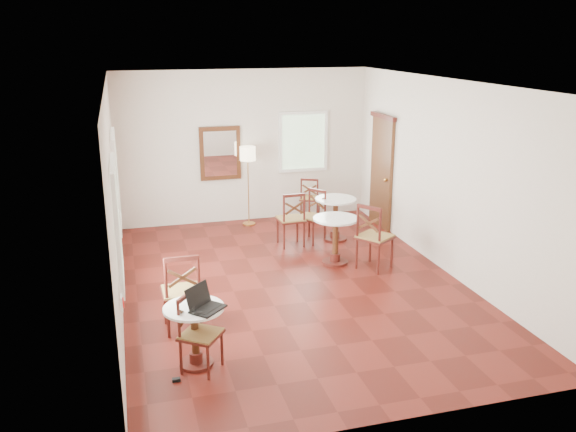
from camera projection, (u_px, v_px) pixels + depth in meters
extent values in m
plane|color=#57150E|center=(293.00, 285.00, 9.16)|extent=(7.00, 7.00, 0.00)
cube|color=silver|center=(245.00, 147.00, 11.95)|extent=(5.00, 0.02, 3.00)
cube|color=silver|center=(400.00, 280.00, 5.49)|extent=(5.00, 0.02, 3.00)
cube|color=silver|center=(114.00, 201.00, 8.08)|extent=(0.02, 7.00, 3.00)
cube|color=silver|center=(449.00, 178.00, 9.36)|extent=(0.02, 7.00, 3.00)
cube|color=white|center=(294.00, 83.00, 8.29)|extent=(5.00, 7.00, 0.02)
cube|color=#593319|center=(381.00, 173.00, 11.70)|extent=(0.06, 0.90, 2.10)
cube|color=#4E1A13|center=(383.00, 116.00, 11.37)|extent=(0.08, 1.02, 0.08)
sphere|color=#BF8C3F|center=(385.00, 180.00, 11.40)|extent=(0.07, 0.07, 0.07)
cube|color=#4E2814|center=(220.00, 153.00, 11.82)|extent=(0.80, 0.05, 1.05)
cube|color=white|center=(220.00, 154.00, 11.79)|extent=(0.64, 0.02, 0.88)
cube|color=white|center=(122.00, 303.00, 6.31)|extent=(0.02, 0.16, 0.16)
torus|color=red|center=(123.00, 303.00, 6.32)|extent=(0.02, 0.12, 0.12)
cube|color=white|center=(116.00, 223.00, 6.97)|extent=(0.06, 1.22, 1.42)
cube|color=white|center=(116.00, 180.00, 9.00)|extent=(0.06, 1.22, 1.42)
cube|color=white|center=(303.00, 142.00, 12.22)|extent=(1.02, 0.06, 1.22)
cylinder|color=#4E1A13|center=(196.00, 363.00, 6.94)|extent=(0.39, 0.39, 0.04)
cylinder|color=#4E1A13|center=(196.00, 357.00, 6.92)|extent=(0.16, 0.16, 0.12)
cylinder|color=#4E2814|center=(195.00, 334.00, 6.83)|extent=(0.09, 0.09, 0.59)
cylinder|color=#4E1A13|center=(194.00, 312.00, 6.76)|extent=(0.14, 0.14, 0.06)
cylinder|color=white|center=(194.00, 308.00, 6.74)|extent=(0.69, 0.69, 0.03)
cylinder|color=#4E1A13|center=(335.00, 262.00, 10.01)|extent=(0.42, 0.42, 0.04)
cylinder|color=#4E1A13|center=(335.00, 257.00, 9.99)|extent=(0.17, 0.17, 0.13)
cylinder|color=#4E2814|center=(335.00, 239.00, 9.90)|extent=(0.10, 0.10, 0.64)
cylinder|color=#4E1A13|center=(336.00, 222.00, 9.81)|extent=(0.15, 0.15, 0.06)
cylinder|color=white|center=(336.00, 219.00, 9.80)|extent=(0.74, 0.74, 0.03)
cylinder|color=#4E1A13|center=(335.00, 239.00, 11.15)|extent=(0.43, 0.43, 0.04)
cylinder|color=#4E1A13|center=(335.00, 234.00, 11.13)|extent=(0.17, 0.17, 0.13)
cylinder|color=#4E2814|center=(335.00, 218.00, 11.04)|extent=(0.10, 0.10, 0.64)
cylinder|color=#4E1A13|center=(336.00, 202.00, 10.95)|extent=(0.15, 0.15, 0.06)
cylinder|color=white|center=(336.00, 199.00, 10.94)|extent=(0.74, 0.74, 0.03)
cylinder|color=#4E1A13|center=(196.00, 302.00, 7.97)|extent=(0.04, 0.04, 0.50)
cylinder|color=#4E1A13|center=(200.00, 315.00, 7.60)|extent=(0.04, 0.04, 0.50)
cylinder|color=#4E1A13|center=(165.00, 306.00, 7.86)|extent=(0.04, 0.04, 0.50)
cylinder|color=#4E1A13|center=(168.00, 319.00, 7.49)|extent=(0.04, 0.04, 0.50)
cube|color=#4E1A13|center=(181.00, 292.00, 7.66)|extent=(0.50, 0.50, 0.03)
cube|color=olive|center=(181.00, 291.00, 7.65)|extent=(0.47, 0.47, 0.04)
cylinder|color=#4E1A13|center=(199.00, 277.00, 7.45)|extent=(0.04, 0.04, 0.55)
cylinder|color=#4E1A13|center=(166.00, 280.00, 7.34)|extent=(0.04, 0.04, 0.55)
cube|color=#4E1A13|center=(181.00, 259.00, 7.32)|extent=(0.42, 0.05, 0.06)
cube|color=#4E2814|center=(182.00, 277.00, 7.39)|extent=(0.36, 0.03, 0.24)
cube|color=#4E2814|center=(182.00, 277.00, 7.39)|extent=(0.36, 0.03, 0.24)
cylinder|color=#4E1A13|center=(208.00, 363.00, 6.58)|extent=(0.03, 0.03, 0.42)
cylinder|color=#4E1A13|center=(181.00, 357.00, 6.70)|extent=(0.03, 0.03, 0.42)
cylinder|color=#4E1A13|center=(222.00, 348.00, 6.89)|extent=(0.03, 0.03, 0.42)
cylinder|color=#4E1A13|center=(196.00, 343.00, 7.00)|extent=(0.03, 0.03, 0.42)
cube|color=#4E1A13|center=(201.00, 335.00, 6.73)|extent=(0.58, 0.58, 0.03)
cube|color=olive|center=(201.00, 334.00, 6.73)|extent=(0.55, 0.55, 0.04)
cylinder|color=#4E1A13|center=(179.00, 321.00, 6.57)|extent=(0.03, 0.03, 0.47)
cylinder|color=#4E1A13|center=(194.00, 308.00, 6.87)|extent=(0.03, 0.03, 0.47)
cube|color=#4E1A13|center=(186.00, 296.00, 6.66)|extent=(0.24, 0.31, 0.05)
cube|color=#4E2814|center=(186.00, 313.00, 6.72)|extent=(0.20, 0.26, 0.21)
cube|color=#4E2814|center=(186.00, 313.00, 6.72)|extent=(0.20, 0.26, 0.21)
cylinder|color=#4E1A13|center=(297.00, 228.00, 11.04)|extent=(0.04, 0.04, 0.47)
cylinder|color=#4E1A13|center=(304.00, 235.00, 10.70)|extent=(0.04, 0.04, 0.47)
cylinder|color=#4E1A13|center=(278.00, 230.00, 10.93)|extent=(0.04, 0.04, 0.47)
cylinder|color=#4E1A13|center=(284.00, 237.00, 10.59)|extent=(0.04, 0.04, 0.47)
cube|color=#4E1A13|center=(291.00, 220.00, 10.75)|extent=(0.48, 0.48, 0.03)
cube|color=olive|center=(291.00, 219.00, 10.74)|extent=(0.46, 0.46, 0.04)
cylinder|color=#4E1A13|center=(304.00, 208.00, 10.56)|extent=(0.04, 0.04, 0.52)
cylinder|color=#4E1A13|center=(284.00, 210.00, 10.45)|extent=(0.04, 0.04, 0.52)
cube|color=#4E1A13|center=(294.00, 195.00, 10.44)|extent=(0.40, 0.06, 0.05)
cube|color=#4E2814|center=(294.00, 208.00, 10.50)|extent=(0.34, 0.04, 0.23)
cube|color=#4E2814|center=(294.00, 208.00, 10.50)|extent=(0.34, 0.04, 0.23)
cylinder|color=#4E1A13|center=(392.00, 252.00, 9.77)|extent=(0.04, 0.04, 0.51)
cylinder|color=#4E1A13|center=(379.00, 259.00, 9.47)|extent=(0.04, 0.04, 0.51)
cylinder|color=#4E1A13|center=(370.00, 247.00, 10.02)|extent=(0.04, 0.04, 0.51)
cylinder|color=#4E1A13|center=(357.00, 253.00, 9.72)|extent=(0.04, 0.04, 0.51)
cube|color=#4E1A13|center=(375.00, 238.00, 9.67)|extent=(0.70, 0.70, 0.03)
cube|color=olive|center=(375.00, 236.00, 9.67)|extent=(0.67, 0.67, 0.05)
cylinder|color=#4E1A13|center=(380.00, 226.00, 9.31)|extent=(0.04, 0.04, 0.57)
cylinder|color=#4E1A13|center=(358.00, 221.00, 9.56)|extent=(0.04, 0.04, 0.57)
cube|color=#4E1A13|center=(369.00, 208.00, 9.36)|extent=(0.28, 0.38, 0.06)
cube|color=#4E2814|center=(369.00, 223.00, 9.44)|extent=(0.23, 0.32, 0.25)
cube|color=#4E2814|center=(369.00, 223.00, 9.44)|extent=(0.23, 0.32, 0.25)
cylinder|color=#4E1A13|center=(319.00, 207.00, 12.53)|extent=(0.03, 0.03, 0.41)
cylinder|color=#4E1A13|center=(317.00, 211.00, 12.22)|extent=(0.03, 0.03, 0.41)
cylinder|color=#4E1A13|center=(303.00, 206.00, 12.58)|extent=(0.03, 0.03, 0.41)
cylinder|color=#4E1A13|center=(301.00, 210.00, 12.27)|extent=(0.03, 0.03, 0.41)
cube|color=#4E1A13|center=(310.00, 199.00, 12.34)|extent=(0.53, 0.53, 0.03)
cube|color=olive|center=(310.00, 198.00, 12.34)|extent=(0.51, 0.51, 0.04)
cylinder|color=#4E1A13|center=(318.00, 190.00, 12.09)|extent=(0.03, 0.03, 0.46)
cylinder|color=#4E1A13|center=(301.00, 190.00, 12.14)|extent=(0.03, 0.03, 0.46)
cube|color=#4E1A13|center=(309.00, 180.00, 12.06)|extent=(0.33, 0.17, 0.05)
cube|color=#4E2814|center=(309.00, 189.00, 12.12)|extent=(0.28, 0.14, 0.20)
cube|color=#4E2814|center=(309.00, 189.00, 12.12)|extent=(0.28, 0.14, 0.20)
cylinder|color=#4E1A13|center=(297.00, 230.00, 10.99)|extent=(0.04, 0.04, 0.44)
cylinder|color=#4E1A13|center=(309.00, 225.00, 11.26)|extent=(0.04, 0.04, 0.44)
cylinder|color=#4E1A13|center=(313.00, 234.00, 10.78)|extent=(0.04, 0.04, 0.44)
cylinder|color=#4E1A13|center=(325.00, 229.00, 11.04)|extent=(0.04, 0.04, 0.44)
cube|color=#4E1A13|center=(311.00, 218.00, 10.95)|extent=(0.61, 0.61, 0.03)
cube|color=olive|center=(311.00, 217.00, 10.95)|extent=(0.58, 0.58, 0.04)
cylinder|color=#4E1A13|center=(309.00, 201.00, 11.12)|extent=(0.04, 0.04, 0.49)
cylinder|color=#4E1A13|center=(325.00, 204.00, 10.91)|extent=(0.04, 0.04, 0.49)
cube|color=#4E1A13|center=(317.00, 191.00, 10.95)|extent=(0.25, 0.32, 0.05)
cube|color=#4E2814|center=(317.00, 202.00, 11.01)|extent=(0.21, 0.27, 0.22)
cube|color=#4E2814|center=(317.00, 202.00, 11.01)|extent=(0.21, 0.27, 0.22)
cylinder|color=#BF8C3F|center=(249.00, 224.00, 12.05)|extent=(0.25, 0.25, 0.03)
cylinder|color=#BF8C3F|center=(248.00, 189.00, 11.85)|extent=(0.02, 0.02, 1.43)
cylinder|color=beige|center=(248.00, 154.00, 11.64)|extent=(0.30, 0.30, 0.27)
cube|color=black|center=(208.00, 309.00, 6.66)|extent=(0.45, 0.45, 0.02)
cube|color=black|center=(208.00, 308.00, 6.66)|extent=(0.32, 0.32, 0.00)
cube|color=black|center=(198.00, 296.00, 6.69)|extent=(0.32, 0.31, 0.25)
cube|color=silver|center=(198.00, 296.00, 6.69)|extent=(0.27, 0.27, 0.21)
ellipsoid|color=black|center=(198.00, 313.00, 6.54)|extent=(0.12, 0.09, 0.04)
cylinder|color=#0F1934|center=(194.00, 301.00, 6.78)|extent=(0.08, 0.08, 0.10)
torus|color=#0F1934|center=(198.00, 300.00, 6.79)|extent=(0.07, 0.01, 0.07)
cylinder|color=white|center=(193.00, 311.00, 6.54)|extent=(0.05, 0.05, 0.09)
cube|color=black|center=(176.00, 380.00, 6.61)|extent=(0.09, 0.05, 0.04)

